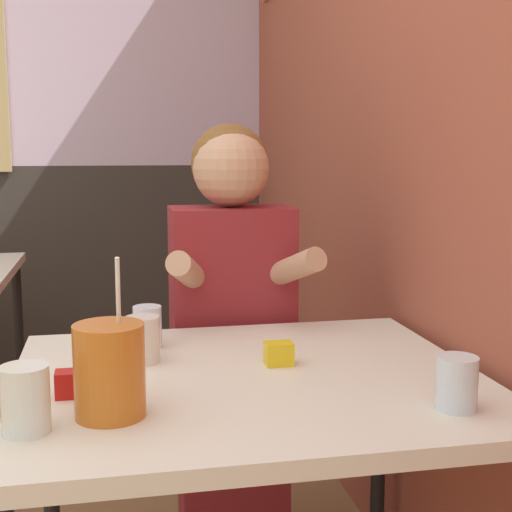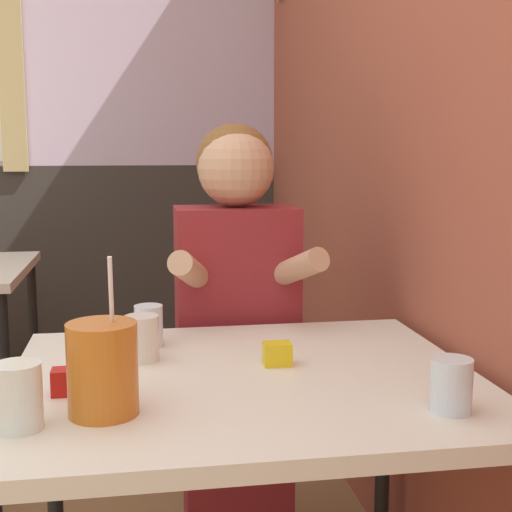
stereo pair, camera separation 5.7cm
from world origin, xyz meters
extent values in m
cube|color=#9E4C38|center=(1.14, 1.34, 1.35)|extent=(0.06, 4.68, 2.70)
cube|color=silver|center=(0.00, 2.71, 1.90)|extent=(5.22, 0.06, 1.60)
cube|color=#332D28|center=(0.00, 2.71, 0.55)|extent=(5.22, 0.06, 1.10)
cube|color=beige|center=(0.61, 0.35, 0.70)|extent=(0.96, 0.83, 0.04)
cylinder|color=black|center=(0.16, 0.72, 0.34)|extent=(0.04, 0.04, 0.69)
cylinder|color=black|center=(1.05, 0.72, 0.34)|extent=(0.04, 0.04, 0.69)
cylinder|color=black|center=(-0.09, 2.24, 0.34)|extent=(0.04, 0.04, 0.69)
cube|color=maroon|center=(0.66, 0.90, 0.23)|extent=(0.31, 0.20, 0.47)
cube|color=maroon|center=(0.66, 0.90, 0.75)|extent=(0.34, 0.20, 0.56)
sphere|color=brown|center=(0.66, 0.93, 1.15)|extent=(0.22, 0.22, 0.22)
sphere|color=tan|center=(0.66, 0.90, 1.13)|extent=(0.21, 0.21, 0.21)
cylinder|color=tan|center=(0.53, 0.76, 0.87)|extent=(0.14, 0.27, 0.15)
cylinder|color=tan|center=(0.80, 0.76, 0.87)|extent=(0.14, 0.27, 0.15)
cylinder|color=#C6661E|center=(0.32, 0.17, 0.80)|extent=(0.12, 0.12, 0.17)
cylinder|color=white|center=(0.34, 0.17, 0.94)|extent=(0.01, 0.04, 0.14)
cylinder|color=silver|center=(0.41, 0.60, 0.77)|extent=(0.07, 0.07, 0.10)
cylinder|color=silver|center=(0.19, 0.12, 0.78)|extent=(0.08, 0.08, 0.11)
cylinder|color=silver|center=(0.39, 0.48, 0.77)|extent=(0.08, 0.08, 0.10)
cylinder|color=silver|center=(0.94, 0.08, 0.77)|extent=(0.07, 0.07, 0.10)
cube|color=#B7140F|center=(0.25, 0.29, 0.75)|extent=(0.06, 0.04, 0.05)
cube|color=yellow|center=(0.68, 0.40, 0.75)|extent=(0.06, 0.04, 0.05)
camera|label=1|loc=(0.34, -1.05, 1.19)|focal=50.00mm
camera|label=2|loc=(0.39, -1.06, 1.19)|focal=50.00mm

